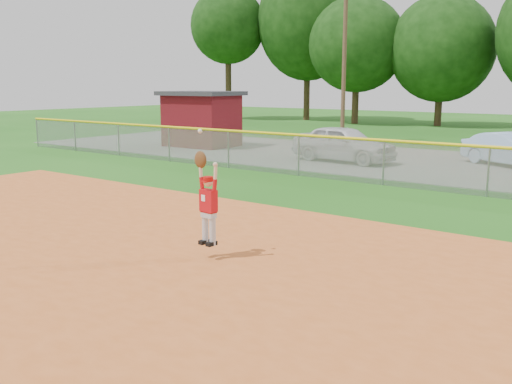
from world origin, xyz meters
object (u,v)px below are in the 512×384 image
Objects in this scene: car_white_a at (344,144)px; ballplayer at (207,199)px; car_blue at (511,150)px; utility_shed at (202,119)px.

ballplayer is (4.55, -13.92, 0.38)m from car_white_a.
ballplayer is at bearing -157.04° from car_blue.
car_white_a reaches higher than car_blue.
car_blue is at bearing -61.41° from car_white_a.
utility_shed reaches higher than ballplayer.
car_blue is at bearing 84.69° from ballplayer.
ballplayer is at bearing -47.58° from utility_shed.
utility_shed is at bearing 125.12° from car_blue.
car_blue is 15.31m from utility_shed.
car_blue is (6.10, 2.82, -0.10)m from car_white_a.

